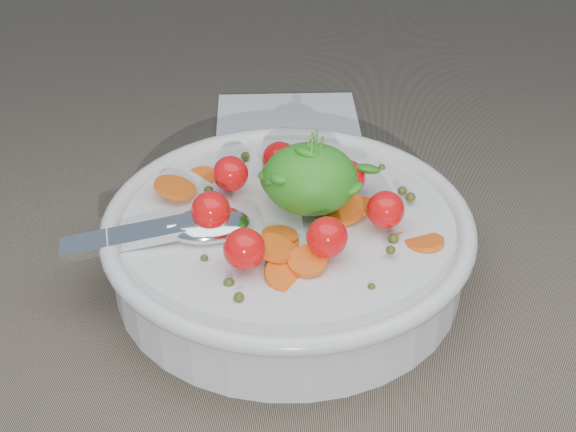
{
  "coord_description": "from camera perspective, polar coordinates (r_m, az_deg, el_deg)",
  "views": [
    {
      "loc": [
        0.04,
        -0.44,
        0.38
      ],
      "look_at": [
        -0.01,
        0.02,
        0.05
      ],
      "focal_mm": 50.0,
      "sensor_mm": 36.0,
      "label": 1
    }
  ],
  "objects": [
    {
      "name": "napkin",
      "position": [
        0.79,
        -0.02,
        6.6
      ],
      "size": [
        0.15,
        0.14,
        0.01
      ],
      "primitive_type": "cube",
      "rotation": [
        0.0,
        0.0,
        0.14
      ],
      "color": "white",
      "rests_on": "ground"
    },
    {
      "name": "ground",
      "position": [
        0.58,
        0.35,
        -5.76
      ],
      "size": [
        6.0,
        6.0,
        0.0
      ],
      "primitive_type": "plane",
      "color": "#766854",
      "rests_on": "ground"
    },
    {
      "name": "bowl",
      "position": [
        0.58,
        0.01,
        -1.79
      ],
      "size": [
        0.29,
        0.27,
        0.11
      ],
      "color": "silver",
      "rests_on": "ground"
    }
  ]
}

